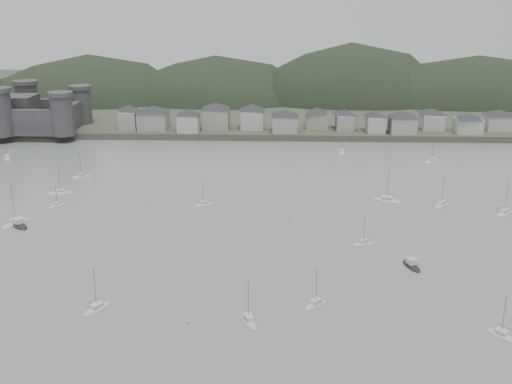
{
  "coord_description": "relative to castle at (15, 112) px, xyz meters",
  "views": [
    {
      "loc": [
        6.65,
        -105.78,
        64.57
      ],
      "look_at": [
        0.0,
        75.0,
        6.0
      ],
      "focal_mm": 42.75,
      "sensor_mm": 36.0,
      "label": 1
    }
  ],
  "objects": [
    {
      "name": "motor_launch_near",
      "position": [
        160.38,
        -145.41,
        -10.67
      ],
      "size": [
        4.85,
        8.16,
        3.84
      ],
      "rotation": [
        0.0,
        0.0,
        0.29
      ],
      "color": "black",
      "rests_on": "ground"
    },
    {
      "name": "forested_ridge",
      "position": [
        124.83,
        89.6,
        -22.25
      ],
      "size": [
        851.55,
        103.94,
        102.57
      ],
      "color": "black",
      "rests_on": "ground"
    },
    {
      "name": "moored_fleet",
      "position": [
        115.6,
        -121.46,
        -10.79
      ],
      "size": [
        259.92,
        176.91,
        13.69
      ],
      "color": "beige",
      "rests_on": "ground"
    },
    {
      "name": "waterfront_town",
      "position": [
        170.59,
        3.54,
        -2.3
      ],
      "size": [
        451.48,
        28.46,
        12.92
      ],
      "color": "gray",
      "rests_on": "far_shore_land"
    },
    {
      "name": "castle",
      "position": [
        0.0,
        0.0,
        0.0
      ],
      "size": [
        66.0,
        43.0,
        20.0
      ],
      "color": "#303032",
      "rests_on": "far_shore_land"
    },
    {
      "name": "mooring_buoys",
      "position": [
        121.35,
        -127.54,
        -10.81
      ],
      "size": [
        175.94,
        128.87,
        0.7
      ],
      "color": "#D08045",
      "rests_on": "ground"
    },
    {
      "name": "ground",
      "position": [
        120.0,
        -179.8,
        -10.96
      ],
      "size": [
        900.0,
        900.0,
        0.0
      ],
      "primitive_type": "plane",
      "color": "slate",
      "rests_on": "ground"
    },
    {
      "name": "motor_launch_far",
      "position": [
        50.94,
        -121.31,
        -10.68
      ],
      "size": [
        8.72,
        8.84,
        4.16
      ],
      "rotation": [
        0.0,
        0.0,
        3.91
      ],
      "color": "black",
      "rests_on": "ground"
    },
    {
      "name": "far_shore_land",
      "position": [
        120.0,
        115.2,
        -9.46
      ],
      "size": [
        900.0,
        250.0,
        3.0
      ],
      "primitive_type": "cube",
      "color": "#383D2D",
      "rests_on": "ground"
    },
    {
      "name": "sailboat_lead",
      "position": [
        52.52,
        -90.4,
        -10.79
      ],
      "size": [
        8.77,
        5.3,
        11.43
      ],
      "rotation": [
        0.0,
        0.0,
        1.91
      ],
      "color": "beige",
      "rests_on": "ground"
    }
  ]
}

